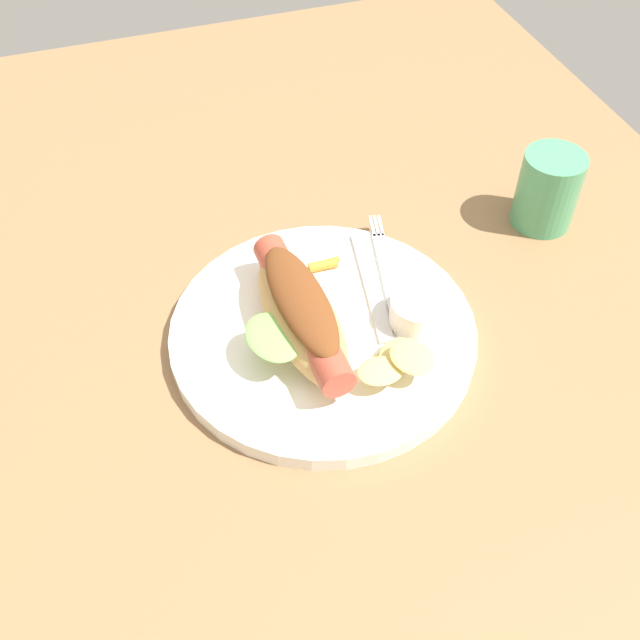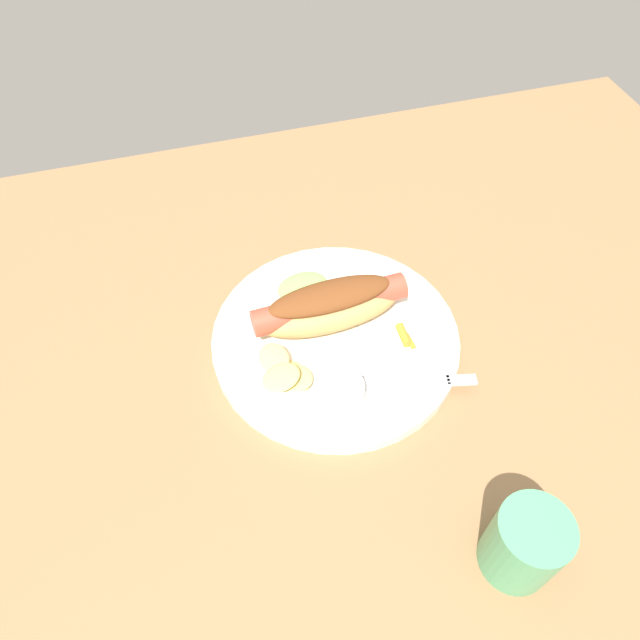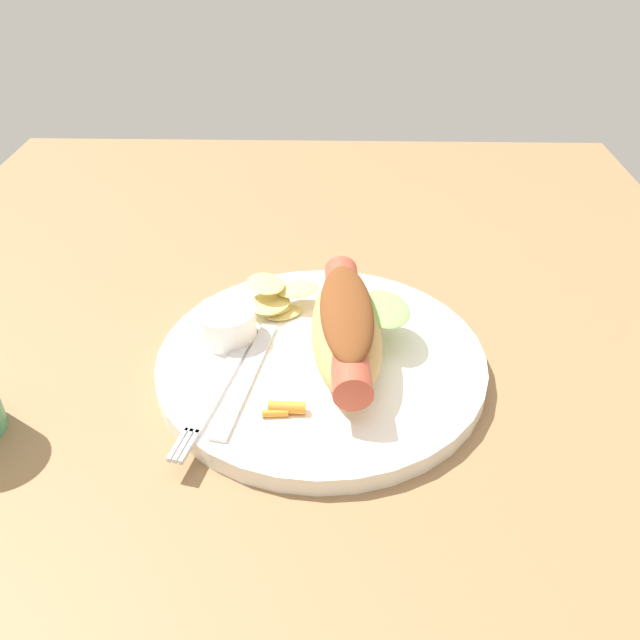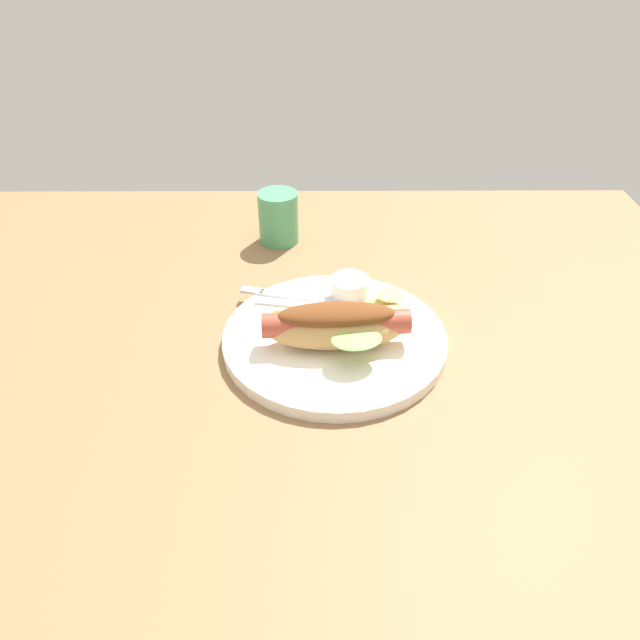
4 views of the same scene
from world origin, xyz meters
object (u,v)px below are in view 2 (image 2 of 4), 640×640
Objects in this scene: carrot_garnish at (406,338)px; drinking_cup at (525,544)px; sauce_ramekin at (339,394)px; knife at (383,370)px; fork at (396,383)px; plate at (335,339)px; hot_dog at (329,305)px; chips_pile at (287,372)px.

drinking_cup is at bearing -87.62° from carrot_garnish.
drinking_cup is at bearing -61.13° from sauce_ramekin.
sauce_ramekin is 6.31cm from knife.
drinking_cup is at bearing -65.29° from fork.
knife is (-0.82, 2.04, -0.02)cm from fork.
fork is 1.98× the size of drinking_cup.
plate is 4.26cm from hot_dog.
knife is 4.97cm from carrot_garnish.
chips_pile reaches higher than plate.
sauce_ramekin reaches higher than fork.
sauce_ramekin is at bearing -105.01° from plate.
plate is 9.56× the size of carrot_garnish.
sauce_ramekin is at bearing 118.87° from drinking_cup.
plate is 8.31cm from chips_pile.
drinking_cup reaches higher than chips_pile.
carrot_garnish is (3.03, 5.16, 0.25)cm from fork.
sauce_ramekin is (-2.10, -10.51, -1.42)cm from hot_dog.
knife is at bearing -68.87° from hot_dog.
chips_pile is at bearing 174.04° from fork.
sauce_ramekin is 6.69cm from fork.
plate is at bearing -88.83° from hot_dog.
sauce_ramekin is (-2.24, -8.37, 2.27)cm from plate.
sauce_ramekin reaches higher than chips_pile.
drinking_cup is at bearing -67.09° from knife.
hot_dog is at bearing 126.50° from fork.
hot_dog reaches higher than fork.
drinking_cup is at bearing -57.03° from chips_pile.
hot_dog is at bearing 93.94° from plate.
fork reaches higher than plate.
carrot_garnish is at bearing 72.53° from fork.
knife is at bearing 125.01° from fork.
hot_dog is 11.51cm from fork.
plate is at bearing 74.99° from sauce_ramekin.
drinking_cup is (8.38, -27.64, 3.35)cm from plate.
plate is at bearing 158.06° from carrot_garnish.
drinking_cup reaches higher than plate.
chips_pile is at bearing 122.97° from drinking_cup.
fork is 20.08cm from drinking_cup.
hot_dog is 9.36cm from chips_pile.
carrot_garnish is 24.79cm from drinking_cup.
carrot_garnish reaches higher than plate.
chips_pile is 2.52× the size of carrot_garnish.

